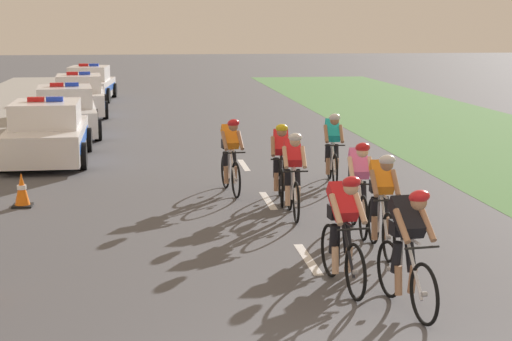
{
  "coord_description": "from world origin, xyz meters",
  "views": [
    {
      "loc": [
        -2.26,
        -6.26,
        3.41
      ],
      "look_at": [
        -0.6,
        6.38,
        1.1
      ],
      "focal_mm": 58.2,
      "sensor_mm": 36.0,
      "label": 1
    }
  ],
  "objects_px": {
    "cyclist_third": "(382,201)",
    "traffic_cone_mid": "(22,190)",
    "cyclist_second": "(343,229)",
    "cyclist_sixth": "(281,161)",
    "cyclist_fifth": "(293,173)",
    "cyclist_fourth": "(359,185)",
    "cyclist_lead": "(408,247)",
    "cyclist_seventh": "(231,155)",
    "cyclist_eighth": "(333,147)",
    "police_car_second": "(65,113)",
    "police_car_furthest": "(90,85)",
    "police_car_nearest": "(47,134)",
    "police_car_third": "(79,97)"
  },
  "relations": [
    {
      "from": "cyclist_third",
      "to": "traffic_cone_mid",
      "type": "bearing_deg",
      "value": 145.87
    },
    {
      "from": "cyclist_second",
      "to": "cyclist_sixth",
      "type": "relative_size",
      "value": 1.0
    },
    {
      "from": "cyclist_second",
      "to": "cyclist_sixth",
      "type": "xyz_separation_m",
      "value": [
        0.05,
        5.27,
        0.0
      ]
    },
    {
      "from": "cyclist_third",
      "to": "cyclist_sixth",
      "type": "xyz_separation_m",
      "value": [
        -0.9,
        3.72,
        0.0
      ]
    },
    {
      "from": "cyclist_fifth",
      "to": "traffic_cone_mid",
      "type": "xyz_separation_m",
      "value": [
        -4.85,
        1.44,
        -0.48
      ]
    },
    {
      "from": "cyclist_sixth",
      "to": "cyclist_fourth",
      "type": "bearing_deg",
      "value": -70.89
    },
    {
      "from": "cyclist_lead",
      "to": "cyclist_fifth",
      "type": "distance_m",
      "value": 4.95
    },
    {
      "from": "cyclist_fourth",
      "to": "cyclist_seventh",
      "type": "xyz_separation_m",
      "value": [
        -1.74,
        3.39,
        0.0
      ]
    },
    {
      "from": "cyclist_fourth",
      "to": "cyclist_eighth",
      "type": "height_order",
      "value": "same"
    },
    {
      "from": "police_car_second",
      "to": "cyclist_fourth",
      "type": "bearing_deg",
      "value": -65.16
    },
    {
      "from": "cyclist_fifth",
      "to": "police_car_furthest",
      "type": "relative_size",
      "value": 0.38
    },
    {
      "from": "cyclist_seventh",
      "to": "traffic_cone_mid",
      "type": "bearing_deg",
      "value": -169.89
    },
    {
      "from": "cyclist_lead",
      "to": "cyclist_sixth",
      "type": "distance_m",
      "value": 6.21
    },
    {
      "from": "cyclist_sixth",
      "to": "police_car_furthest",
      "type": "bearing_deg",
      "value": 103.08
    },
    {
      "from": "police_car_nearest",
      "to": "traffic_cone_mid",
      "type": "xyz_separation_m",
      "value": [
        0.1,
        -5.13,
        -0.37
      ]
    },
    {
      "from": "cyclist_third",
      "to": "police_car_third",
      "type": "distance_m",
      "value": 20.03
    },
    {
      "from": "cyclist_fifth",
      "to": "cyclist_lead",
      "type": "bearing_deg",
      "value": -84.25
    },
    {
      "from": "cyclist_third",
      "to": "cyclist_fourth",
      "type": "height_order",
      "value": "same"
    },
    {
      "from": "police_car_second",
      "to": "police_car_third",
      "type": "distance_m",
      "value": 5.41
    },
    {
      "from": "cyclist_fourth",
      "to": "cyclist_seventh",
      "type": "relative_size",
      "value": 1.0
    },
    {
      "from": "cyclist_fourth",
      "to": "cyclist_eighth",
      "type": "relative_size",
      "value": 1.0
    },
    {
      "from": "cyclist_seventh",
      "to": "police_car_nearest",
      "type": "xyz_separation_m",
      "value": [
        -4.07,
        4.42,
        -0.11
      ]
    },
    {
      "from": "police_car_second",
      "to": "cyclist_seventh",
      "type": "bearing_deg",
      "value": -66.04
    },
    {
      "from": "police_car_second",
      "to": "cyclist_lead",
      "type": "bearing_deg",
      "value": -71.45
    },
    {
      "from": "cyclist_sixth",
      "to": "cyclist_lead",
      "type": "bearing_deg",
      "value": -85.33
    },
    {
      "from": "police_car_furthest",
      "to": "traffic_cone_mid",
      "type": "relative_size",
      "value": 7.05
    },
    {
      "from": "police_car_nearest",
      "to": "police_car_second",
      "type": "bearing_deg",
      "value": 89.98
    },
    {
      "from": "police_car_furthest",
      "to": "police_car_third",
      "type": "bearing_deg",
      "value": -89.98
    },
    {
      "from": "cyclist_third",
      "to": "police_car_furthest",
      "type": "distance_m",
      "value": 25.65
    },
    {
      "from": "police_car_second",
      "to": "police_car_furthest",
      "type": "relative_size",
      "value": 1.01
    },
    {
      "from": "cyclist_fifth",
      "to": "traffic_cone_mid",
      "type": "bearing_deg",
      "value": 163.45
    },
    {
      "from": "police_car_nearest",
      "to": "police_car_furthest",
      "type": "distance_m",
      "value": 15.95
    },
    {
      "from": "cyclist_second",
      "to": "traffic_cone_mid",
      "type": "xyz_separation_m",
      "value": [
        -4.79,
        5.45,
        -0.48
      ]
    },
    {
      "from": "cyclist_fourth",
      "to": "cyclist_fifth",
      "type": "height_order",
      "value": "same"
    },
    {
      "from": "police_car_furthest",
      "to": "police_car_second",
      "type": "bearing_deg",
      "value": -89.99
    },
    {
      "from": "police_car_furthest",
      "to": "cyclist_lead",
      "type": "bearing_deg",
      "value": -78.78
    },
    {
      "from": "cyclist_second",
      "to": "police_car_furthest",
      "type": "bearing_deg",
      "value": 100.45
    },
    {
      "from": "traffic_cone_mid",
      "to": "cyclist_second",
      "type": "bearing_deg",
      "value": -48.67
    },
    {
      "from": "cyclist_sixth",
      "to": "cyclist_third",
      "type": "bearing_deg",
      "value": -76.36
    },
    {
      "from": "cyclist_seventh",
      "to": "police_car_nearest",
      "type": "distance_m",
      "value": 6.01
    },
    {
      "from": "cyclist_fourth",
      "to": "police_car_second",
      "type": "distance_m",
      "value": 13.82
    },
    {
      "from": "cyclist_lead",
      "to": "police_car_furthest",
      "type": "xyz_separation_m",
      "value": [
        -5.45,
        27.45,
        -0.11
      ]
    },
    {
      "from": "police_car_third",
      "to": "police_car_furthest",
      "type": "xyz_separation_m",
      "value": [
        -0.0,
        5.81,
        0.0
      ]
    },
    {
      "from": "cyclist_fifth",
      "to": "police_car_third",
      "type": "xyz_separation_m",
      "value": [
        -4.95,
        16.71,
        -0.11
      ]
    },
    {
      "from": "police_car_second",
      "to": "police_car_third",
      "type": "bearing_deg",
      "value": 90.01
    },
    {
      "from": "cyclist_eighth",
      "to": "police_car_third",
      "type": "height_order",
      "value": "police_car_third"
    },
    {
      "from": "cyclist_third",
      "to": "cyclist_sixth",
      "type": "relative_size",
      "value": 1.0
    },
    {
      "from": "police_car_second",
      "to": "police_car_furthest",
      "type": "bearing_deg",
      "value": 90.01
    },
    {
      "from": "traffic_cone_mid",
      "to": "police_car_second",
      "type": "bearing_deg",
      "value": 90.58
    },
    {
      "from": "cyclist_eighth",
      "to": "police_car_nearest",
      "type": "xyz_separation_m",
      "value": [
        -6.3,
        3.73,
        -0.11
      ]
    }
  ]
}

